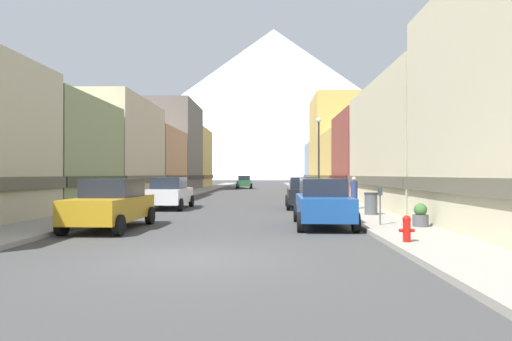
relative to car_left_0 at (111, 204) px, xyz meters
name	(u,v)px	position (x,y,z in m)	size (l,w,h in m)	color
ground_plane	(190,259)	(3.80, -5.42, -0.90)	(400.00, 400.00, 0.00)	#3D3D3D
sidewalk_left	(191,193)	(-2.45, 29.58, -0.82)	(2.50, 100.00, 0.15)	gray
sidewalk_right	(312,193)	(10.05, 29.58, -0.82)	(2.50, 100.00, 0.15)	gray
storefront_left_1	(18,156)	(-8.23, 8.33, 2.04)	(9.35, 8.14, 6.11)	#8C9966
storefront_left_2	(88,152)	(-8.37, 18.05, 2.79)	(9.64, 10.86, 7.65)	beige
storefront_left_3	(135,163)	(-8.17, 29.07, 2.26)	(9.24, 10.41, 6.57)	tan
storefront_left_4	(169,148)	(-7.22, 40.23, 4.44)	(7.34, 11.34, 11.04)	#66605B
storefront_left_5	(177,159)	(-8.53, 51.27, 3.36)	(9.95, 10.49, 8.82)	#D8B259
storefront_right_1	(441,148)	(15.24, 9.39, 2.51)	(8.18, 12.71, 7.09)	beige
storefront_right_2	(377,157)	(14.36, 20.48, 2.43)	(6.43, 8.45, 6.93)	brown
storefront_right_3	(364,164)	(15.54, 30.70, 2.12)	(8.79, 10.92, 6.28)	#D8B259
storefront_right_4	(343,145)	(15.16, 41.56, 4.88)	(8.02, 10.25, 11.93)	#D8B259
storefront_right_5	(327,166)	(14.41, 51.08, 2.28)	(6.51, 8.78, 6.60)	#99A5B2
car_left_0	(111,204)	(0.00, 0.00, 0.00)	(2.16, 4.45, 1.78)	#B28419
car_left_1	(170,193)	(0.00, 9.17, 0.00)	(2.06, 4.40, 1.78)	silver
car_right_0	(323,202)	(7.60, 1.04, 0.00)	(2.15, 4.44, 1.78)	#19478C
car_right_1	(304,193)	(7.60, 9.87, 0.00)	(2.14, 4.44, 1.78)	black
car_driving_0	(244,182)	(2.20, 45.21, 0.00)	(2.06, 4.40, 1.78)	#265933
fire_hydrant_near	(407,228)	(9.25, -3.61, -0.37)	(0.40, 0.22, 0.70)	red
parking_meter_near	(380,200)	(9.55, 0.35, 0.11)	(0.14, 0.10, 1.33)	#595960
trash_bin_right	(371,203)	(10.15, 4.34, -0.26)	(0.59, 0.59, 0.98)	#4C5156
potted_plant_0	(420,216)	(10.80, -0.14, -0.38)	(0.53, 0.53, 0.80)	#4C4C51
pedestrian_0	(354,194)	(10.05, 7.71, 0.02)	(0.36, 0.36, 1.67)	navy
streetlamp_right	(319,146)	(9.15, 15.96, 3.09)	(0.36, 0.36, 5.86)	black
mountain_backdrop	(274,103)	(8.60, 254.58, 44.99)	(236.92, 236.92, 91.78)	silver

